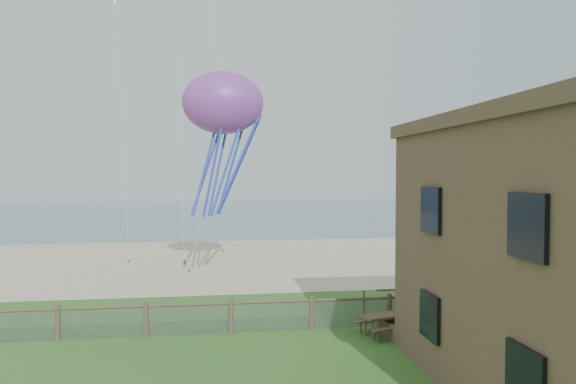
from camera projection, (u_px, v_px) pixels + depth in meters
The scene contains 6 objects.
sand_beach at pixel (224, 260), 34.54m from camera, with size 72.00×20.00×0.02m, color #C7B590.
ocean at pixel (220, 212), 78.09m from camera, with size 160.00×68.00×0.02m, color slate.
chainlink_fence at pixel (231, 318), 18.68m from camera, with size 36.20×0.20×1.25m, color brown, non-canonical shape.
motel_deck at pixel (575, 320), 19.49m from camera, with size 15.00×2.00×0.50m, color brown.
picnic_table at pixel (386, 325), 18.46m from camera, with size 1.81×1.37×0.76m, color brown, non-canonical shape.
octopus_kite at pixel (223, 142), 27.15m from camera, with size 3.91×2.76×8.04m, color #F82755, non-canonical shape.
Camera 1 is at (-0.49, -12.62, 5.80)m, focal length 32.00 mm.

